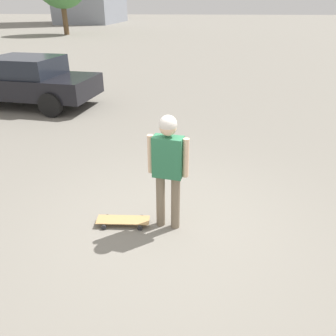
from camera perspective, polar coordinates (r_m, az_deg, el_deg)
The scene contains 4 objects.
ground_plane at distance 4.83m, azimuth 0.00°, elevation -9.94°, with size 220.00×220.00×0.00m, color gray.
person at distance 4.30m, azimuth 0.00°, elevation 1.06°, with size 0.55×0.26×1.66m.
skateboard at distance 4.86m, azimuth -7.83°, elevation -9.02°, with size 0.78×0.33×0.08m.
car_parked_near at distance 11.32m, azimuth -23.53°, elevation 13.77°, with size 4.56×2.47×1.48m.
Camera 1 is at (0.40, -3.86, 2.88)m, focal length 35.00 mm.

